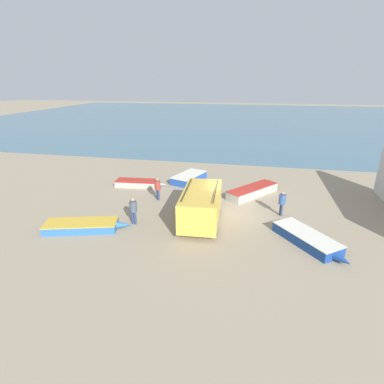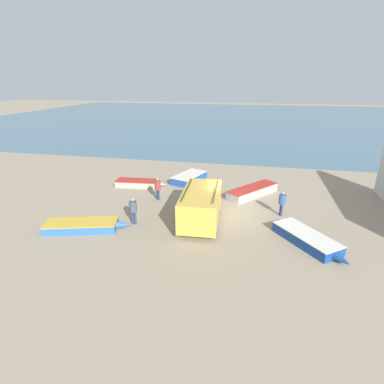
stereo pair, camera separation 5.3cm
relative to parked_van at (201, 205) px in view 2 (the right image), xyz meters
name	(u,v)px [view 2 (the right image)]	position (x,y,z in m)	size (l,w,h in m)	color
ground_plane	(228,213)	(1.54, 1.67, -1.13)	(200.00, 200.00, 0.00)	gray
sea_water	(251,119)	(1.54, 53.67, -1.12)	(120.00, 80.00, 0.01)	#477084
parked_van	(201,205)	(0.00, 0.00, 0.00)	(2.48, 5.06, 2.16)	gold
fishing_rowboat_0	(308,239)	(6.07, -1.47, -0.84)	(3.60, 4.25, 0.57)	navy
fishing_rowboat_1	(190,177)	(-2.39, 7.66, -0.81)	(2.74, 4.28, 0.63)	#234CA3
fishing_rowboat_2	(139,183)	(-6.22, 5.43, -0.87)	(4.21, 1.59, 0.50)	#ADA89E
fishing_rowboat_3	(255,191)	(3.15, 5.42, -0.79)	(4.17, 4.90, 0.67)	#ADA89E
fishing_rowboat_4	(84,226)	(-6.52, -2.45, -0.88)	(5.06, 2.54, 0.50)	#2D66AD
fisherman_0	(282,201)	(4.89, 1.98, -0.14)	(0.43, 0.43, 1.65)	navy
fisherman_1	(133,209)	(-3.93, -1.14, -0.11)	(0.45, 0.45, 1.70)	navy
fisherman_2	(158,187)	(-3.72, 2.91, -0.13)	(0.44, 0.44, 1.66)	navy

